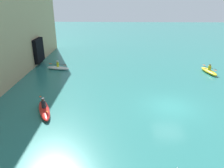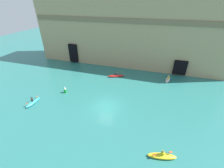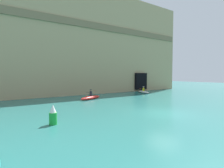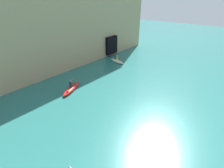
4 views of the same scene
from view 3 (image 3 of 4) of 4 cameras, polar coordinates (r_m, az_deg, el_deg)
ground_plane at (r=14.74m, az=16.15°, el=-9.10°), size 120.00×120.00×0.00m
cliff_bluff at (r=30.47m, az=-14.16°, el=12.91°), size 43.93×8.39×16.69m
kayak_red at (r=21.95m, az=-6.92°, el=-4.34°), size 3.54×2.11×1.25m
kayak_white at (r=29.53m, az=10.24°, el=-2.52°), size 1.32×2.96×1.10m
marker_buoy at (r=11.50m, az=-18.70°, el=-9.67°), size 0.48×0.48×1.24m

